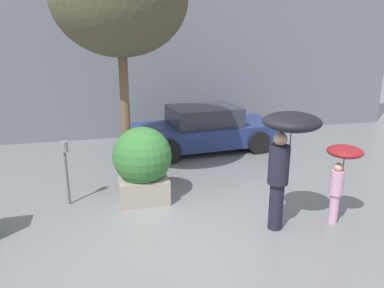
% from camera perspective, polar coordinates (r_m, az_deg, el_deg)
% --- Properties ---
extents(ground_plane, '(40.00, 40.00, 0.00)m').
position_cam_1_polar(ground_plane, '(6.26, -2.58, -13.74)').
color(ground_plane, slate).
extents(building_facade, '(18.00, 0.30, 6.00)m').
position_cam_1_polar(building_facade, '(11.87, -9.16, 15.42)').
color(building_facade, slate).
rests_on(building_facade, ground).
extents(planter_box, '(1.13, 1.13, 1.47)m').
position_cam_1_polar(planter_box, '(7.26, -7.56, -2.83)').
color(planter_box, '#9E9384').
rests_on(planter_box, ground).
extents(person_adult, '(0.91, 0.91, 1.99)m').
position_cam_1_polar(person_adult, '(6.04, 14.25, 0.31)').
color(person_adult, '#1E1E2D').
rests_on(person_adult, ground).
extents(person_child, '(0.59, 0.59, 1.37)m').
position_cam_1_polar(person_child, '(6.72, 21.84, -3.11)').
color(person_child, '#D199B7').
rests_on(person_child, ground).
extents(parked_car_near, '(4.27, 2.24, 1.23)m').
position_cam_1_polar(parked_car_near, '(10.55, 1.77, 2.20)').
color(parked_car_near, navy).
rests_on(parked_car_near, ground).
extents(parking_meter, '(0.14, 0.14, 1.25)m').
position_cam_1_polar(parking_meter, '(7.37, -18.74, -2.25)').
color(parking_meter, '#595B60').
rests_on(parking_meter, ground).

